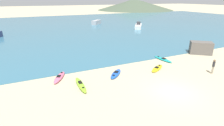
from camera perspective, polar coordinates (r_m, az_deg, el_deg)
ground_plane at (r=16.86m, az=19.39°, el=-8.85°), size 400.00×400.00×0.00m
bay_water at (r=54.87m, az=-13.45°, el=11.65°), size 160.00×70.00×0.06m
far_hill_left at (r=127.98m, az=6.24°, el=18.36°), size 38.69×38.69×6.95m
far_hill_midleft at (r=129.87m, az=7.53°, el=18.41°), size 52.34×52.34×7.28m
kayak_on_sand_0 at (r=21.30m, az=14.53°, el=-1.66°), size 2.71×2.04×0.33m
kayak_on_sand_1 at (r=19.06m, az=-16.81°, el=-4.46°), size 1.90×2.88×0.40m
kayak_on_sand_2 at (r=24.73m, az=16.26°, el=1.23°), size 1.01×3.14×0.29m
kayak_on_sand_3 at (r=17.04m, az=-10.20°, el=-6.99°), size 0.62×3.39×0.37m
kayak_on_sand_4 at (r=19.15m, az=1.25°, el=-3.51°), size 2.42×2.51×0.33m
person_near_foreground at (r=22.20m, az=30.22°, el=-0.76°), size 0.33×0.28×1.65m
moored_boat_0 at (r=56.99m, az=-5.10°, el=13.10°), size 3.96×3.95×1.27m
moored_boat_1 at (r=49.99m, az=8.60°, el=11.86°), size 4.79×5.80×1.65m
shoreline_rock at (r=29.44m, az=27.00°, el=4.43°), size 3.40×3.19×1.83m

